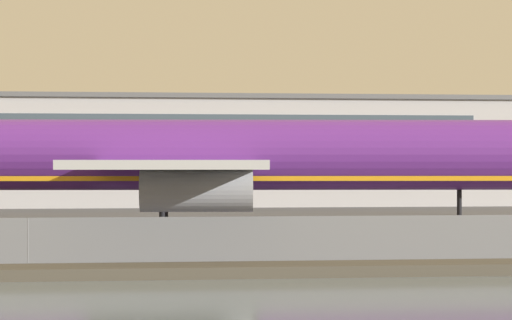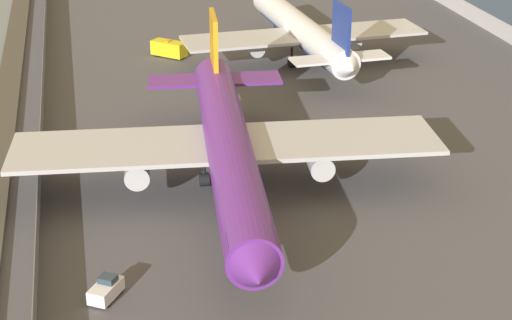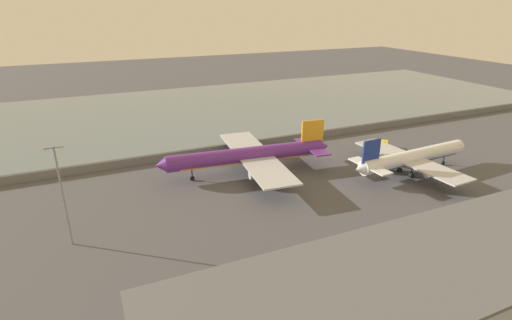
% 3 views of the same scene
% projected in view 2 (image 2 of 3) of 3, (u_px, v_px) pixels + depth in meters
% --- Properties ---
extents(ground_plane, '(500.00, 500.00, 0.00)m').
position_uv_depth(ground_plane, '(194.00, 158.00, 91.52)').
color(ground_plane, '#4C4C51').
extents(perimeter_fence, '(280.00, 0.10, 2.32)m').
position_uv_depth(perimeter_fence, '(40.00, 161.00, 87.97)').
color(perimeter_fence, slate).
rests_on(perimeter_fence, ground).
extents(cargo_jet_purple, '(48.55, 42.23, 13.31)m').
position_uv_depth(cargo_jet_purple, '(228.00, 146.00, 81.51)').
color(cargo_jet_purple, '#602889').
rests_on(cargo_jet_purple, ground).
extents(passenger_jet_white, '(40.47, 34.65, 12.04)m').
position_uv_depth(passenger_jet_white, '(302.00, 31.00, 120.72)').
color(passenger_jet_white, white).
rests_on(passenger_jet_white, ground).
extents(baggage_tug, '(3.56, 3.07, 1.80)m').
position_uv_depth(baggage_tug, '(106.00, 289.00, 66.40)').
color(baggage_tug, white).
rests_on(baggage_tug, ground).
extents(ops_van, '(5.06, 5.25, 2.48)m').
position_uv_depth(ops_van, '(170.00, 48.00, 124.25)').
color(ops_van, yellow).
rests_on(ops_van, ground).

